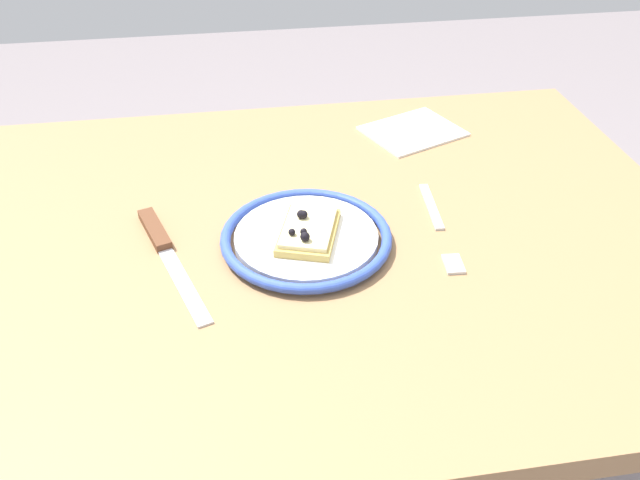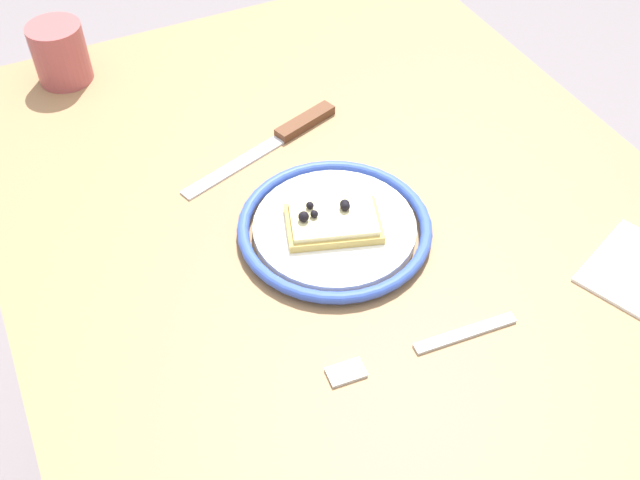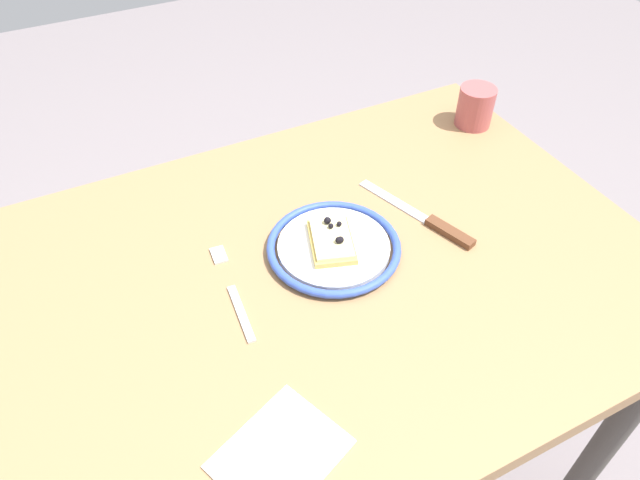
# 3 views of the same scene
# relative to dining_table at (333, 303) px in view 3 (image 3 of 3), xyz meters

# --- Properties ---
(ground_plane) EXTENTS (6.00, 6.00, 0.00)m
(ground_plane) POSITION_rel_dining_table_xyz_m (0.00, 0.00, -0.65)
(ground_plane) COLOR slate
(dining_table) EXTENTS (1.03, 0.76, 0.75)m
(dining_table) POSITION_rel_dining_table_xyz_m (0.00, 0.00, 0.00)
(dining_table) COLOR #936D47
(dining_table) RESTS_ON ground_plane
(plate) EXTENTS (0.22, 0.22, 0.02)m
(plate) POSITION_rel_dining_table_xyz_m (0.01, 0.03, 0.11)
(plate) COLOR white
(plate) RESTS_ON dining_table
(pizza_slice_near) EXTENTS (0.10, 0.12, 0.03)m
(pizza_slice_near) POSITION_rel_dining_table_xyz_m (0.01, 0.03, 0.12)
(pizza_slice_near) COLOR tan
(pizza_slice_near) RESTS_ON plate
(knife) EXTENTS (0.09, 0.23, 0.01)m
(knife) POSITION_rel_dining_table_xyz_m (0.19, 0.00, 0.10)
(knife) COLOR silver
(knife) RESTS_ON dining_table
(fork) EXTENTS (0.03, 0.20, 0.00)m
(fork) POSITION_rel_dining_table_xyz_m (-0.16, 0.02, 0.10)
(fork) COLOR silver
(fork) RESTS_ON dining_table
(cup) EXTENTS (0.07, 0.07, 0.08)m
(cup) POSITION_rel_dining_table_xyz_m (0.44, 0.23, 0.14)
(cup) COLOR #A54C4C
(cup) RESTS_ON dining_table
(napkin) EXTENTS (0.18, 0.16, 0.00)m
(napkin) POSITION_rel_dining_table_xyz_m (-0.20, -0.25, 0.10)
(napkin) COLOR white
(napkin) RESTS_ON dining_table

